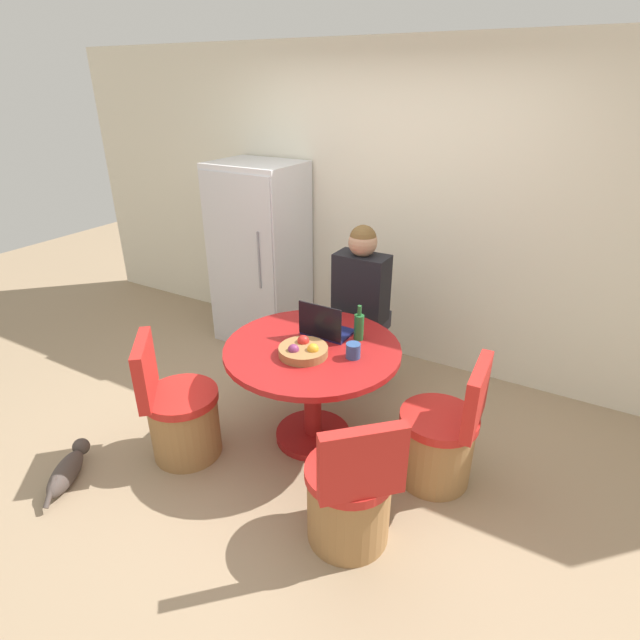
{
  "coord_description": "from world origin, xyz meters",
  "views": [
    {
      "loc": [
        1.54,
        -2.22,
        2.3
      ],
      "look_at": [
        0.08,
        0.31,
        0.89
      ],
      "focal_mm": 28.0,
      "sensor_mm": 36.0,
      "label": 1
    }
  ],
  "objects": [
    {
      "name": "laptop",
      "position": [
        0.07,
        0.39,
        0.79
      ],
      "size": [
        0.32,
        0.23,
        0.25
      ],
      "rotation": [
        0.0,
        0.0,
        3.14
      ],
      "color": "#141947",
      "rests_on": "dining_table"
    },
    {
      "name": "person_seated",
      "position": [
        0.06,
        1.01,
        0.75
      ],
      "size": [
        0.4,
        0.37,
        1.36
      ],
      "rotation": [
        0.0,
        0.0,
        3.14
      ],
      "color": "#2D2D38",
      "rests_on": "ground_plane"
    },
    {
      "name": "refrigerator",
      "position": [
        -1.14,
        1.32,
        0.83
      ],
      "size": [
        0.76,
        0.64,
        1.67
      ],
      "color": "silver",
      "rests_on": "ground_plane"
    },
    {
      "name": "bottle",
      "position": [
        0.3,
        0.46,
        0.83
      ],
      "size": [
        0.07,
        0.07,
        0.24
      ],
      "color": "#23602D",
      "rests_on": "dining_table"
    },
    {
      "name": "ground_plane",
      "position": [
        0.0,
        0.0,
        0.0
      ],
      "size": [
        12.0,
        12.0,
        0.0
      ],
      "primitive_type": "plane",
      "color": "#9E8466"
    },
    {
      "name": "chair_near_right_corner",
      "position": [
        0.69,
        -0.42,
        0.29
      ],
      "size": [
        0.55,
        0.55,
        0.87
      ],
      "rotation": [
        0.0,
        0.0,
        -2.38
      ],
      "color": "#9E7042",
      "rests_on": "ground_plane"
    },
    {
      "name": "coffee_cup",
      "position": [
        0.37,
        0.22,
        0.78
      ],
      "size": [
        0.09,
        0.09,
        0.1
      ],
      "color": "#2D4C84",
      "rests_on": "dining_table"
    },
    {
      "name": "chair_right_side",
      "position": [
        0.96,
        0.26,
        0.29
      ],
      "size": [
        0.48,
        0.48,
        0.87
      ],
      "rotation": [
        0.0,
        0.0,
        -1.51
      ],
      "color": "#9E7042",
      "rests_on": "ground_plane"
    },
    {
      "name": "fruit_bowl",
      "position": [
        0.09,
        0.09,
        0.77
      ],
      "size": [
        0.31,
        0.31,
        0.1
      ],
      "color": "olive",
      "rests_on": "dining_table"
    },
    {
      "name": "cat",
      "position": [
        -1.04,
        -0.92,
        0.08
      ],
      "size": [
        0.3,
        0.48,
        0.16
      ],
      "rotation": [
        0.0,
        0.0,
        2.05
      ],
      "color": "#473D38",
      "rests_on": "ground_plane"
    },
    {
      "name": "chair_near_left_corner",
      "position": [
        -0.59,
        -0.36,
        0.29
      ],
      "size": [
        0.55,
        0.55,
        0.87
      ],
      "rotation": [
        0.0,
        0.0,
        2.27
      ],
      "color": "#9E7042",
      "rests_on": "ground_plane"
    },
    {
      "name": "wall_back",
      "position": [
        0.0,
        1.69,
        1.3
      ],
      "size": [
        7.0,
        0.06,
        2.6
      ],
      "color": "silver",
      "rests_on": "ground_plane"
    },
    {
      "name": "dining_table",
      "position": [
        0.08,
        0.21,
        0.55
      ],
      "size": [
        1.16,
        1.16,
        0.74
      ],
      "color": "maroon",
      "rests_on": "ground_plane"
    }
  ]
}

